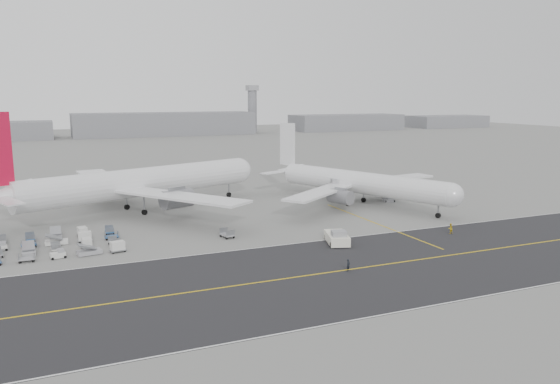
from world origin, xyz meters
name	(u,v)px	position (x,y,z in m)	size (l,w,h in m)	color
ground	(239,246)	(0.00, 0.00, 0.00)	(700.00, 700.00, 0.00)	gray
taxiway	(315,274)	(5.02, -17.98, 0.01)	(220.00, 59.00, 0.03)	#262628
horizon_buildings	(149,136)	(30.00, 260.00, 0.00)	(520.00, 28.00, 28.00)	gray
control_tower	(252,108)	(100.00, 265.00, 16.25)	(7.00, 7.00, 31.25)	gray
airliner_a	(136,183)	(-11.44, 34.21, 6.30)	(60.57, 59.43, 21.91)	white
airliner_b	(357,182)	(36.42, 23.06, 5.14)	(48.01, 49.03, 17.81)	white
pushback_tug	(337,238)	(15.81, -4.94, 1.05)	(5.10, 9.01, 2.55)	white
jet_bridge	(362,185)	(38.89, 24.68, 3.99)	(15.25, 7.00, 5.72)	gray
gse_cluster	(57,248)	(-27.94, 10.73, 0.00)	(24.90, 19.79, 1.82)	#999A9F
stray_dolly	(227,238)	(-0.17, 6.03, 0.00)	(1.66, 2.70, 1.66)	silver
ground_crew_a	(348,265)	(10.07, -18.57, 0.90)	(0.65, 0.43, 1.79)	black
ground_crew_b	(450,229)	(37.97, -7.10, 0.96)	(0.93, 0.72, 1.91)	gold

